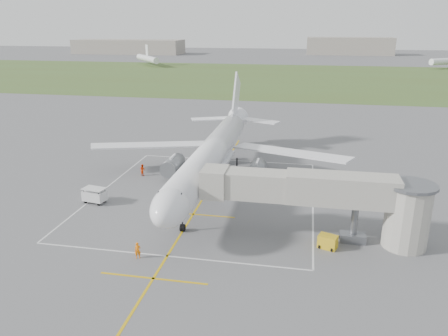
% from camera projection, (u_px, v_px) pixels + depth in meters
% --- Properties ---
extents(ground, '(700.00, 700.00, 0.00)m').
position_uv_depth(ground, '(211.00, 185.00, 61.17)').
color(ground, '#555557').
rests_on(ground, ground).
extents(grass_strip, '(700.00, 120.00, 0.02)m').
position_uv_depth(grass_strip, '(278.00, 77.00, 182.33)').
color(grass_strip, '#455826').
rests_on(grass_strip, ground).
extents(apron_markings, '(28.20, 60.00, 0.01)m').
position_uv_depth(apron_markings, '(201.00, 201.00, 55.74)').
color(apron_markings, '#CDA10C').
rests_on(apron_markings, ground).
extents(airliner, '(38.93, 46.75, 13.52)m').
position_uv_depth(airliner, '(212.00, 154.00, 60.48)').
color(airliner, white).
rests_on(airliner, ground).
extents(jet_bridge, '(23.40, 5.00, 7.20)m').
position_uv_depth(jet_bridge, '(333.00, 198.00, 44.29)').
color(jet_bridge, gray).
rests_on(jet_bridge, ground).
extents(gpu_unit, '(2.13, 1.79, 1.37)m').
position_uv_depth(gpu_unit, '(328.00, 242.00, 43.89)').
color(gpu_unit, gold).
rests_on(gpu_unit, ground).
extents(baggage_cart, '(3.05, 2.17, 1.94)m').
position_uv_depth(baggage_cart, '(95.00, 195.00, 54.91)').
color(baggage_cart, silver).
rests_on(baggage_cart, ground).
extents(ramp_worker_nose, '(0.70, 0.58, 1.65)m').
position_uv_depth(ramp_worker_nose, '(138.00, 250.00, 41.92)').
color(ramp_worker_nose, orange).
rests_on(ramp_worker_nose, ground).
extents(ramp_worker_wing, '(1.06, 1.01, 1.73)m').
position_uv_depth(ramp_worker_wing, '(143.00, 170.00, 64.85)').
color(ramp_worker_wing, red).
rests_on(ramp_worker_wing, ground).
extents(distant_hangars, '(345.00, 49.00, 12.00)m').
position_uv_depth(distant_hangars, '(269.00, 48.00, 309.58)').
color(distant_hangars, gray).
rests_on(distant_hangars, ground).
extents(distant_aircraft, '(182.83, 38.46, 8.85)m').
position_uv_depth(distant_aircraft, '(296.00, 60.00, 226.61)').
color(distant_aircraft, white).
rests_on(distant_aircraft, ground).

